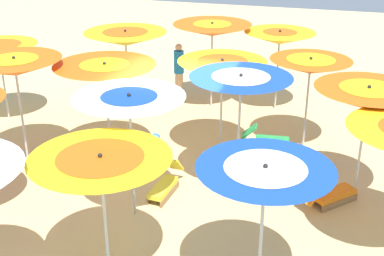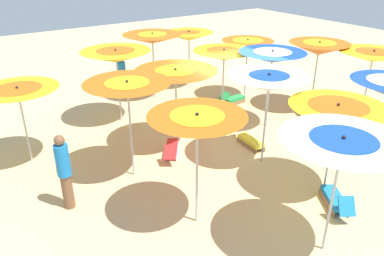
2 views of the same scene
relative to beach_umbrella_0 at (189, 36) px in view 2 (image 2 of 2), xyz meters
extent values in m
cube|color=#D1B57F|center=(4.54, -1.62, -2.10)|extent=(39.47, 39.47, 0.04)
cylinder|color=#B2B2B7|center=(0.00, 0.00, -1.04)|extent=(0.05, 0.05, 2.07)
cone|color=yellow|center=(0.00, 0.00, -0.01)|extent=(1.96, 1.96, 0.35)
cone|color=orange|center=(0.00, 0.00, 0.09)|extent=(0.95, 0.95, 0.17)
sphere|color=black|center=(0.00, 0.00, 0.20)|extent=(0.07, 0.07, 0.07)
cylinder|color=#B2B2B7|center=(0.33, -1.83, -0.95)|extent=(0.05, 0.05, 2.26)
cone|color=orange|center=(0.33, -1.83, 0.18)|extent=(2.20, 2.20, 0.34)
cone|color=yellow|center=(0.33, -1.83, 0.27)|extent=(1.06, 1.06, 0.16)
sphere|color=black|center=(0.33, -1.83, 0.38)|extent=(0.07, 0.07, 0.07)
cylinder|color=#B2B2B7|center=(1.67, -3.87, -0.99)|extent=(0.05, 0.05, 2.19)
cone|color=yellow|center=(1.67, -3.87, 0.11)|extent=(2.20, 2.20, 0.38)
cone|color=orange|center=(1.67, -3.87, 0.20)|extent=(1.21, 1.21, 0.21)
sphere|color=black|center=(1.67, -3.87, 0.33)|extent=(0.07, 0.07, 0.07)
cylinder|color=#B2B2B7|center=(2.77, -7.03, -1.12)|extent=(0.05, 0.05, 1.92)
cone|color=yellow|center=(2.77, -7.03, -0.16)|extent=(2.04, 2.04, 0.33)
cone|color=orange|center=(2.77, -7.03, -0.09)|extent=(1.20, 1.20, 0.20)
sphere|color=black|center=(2.77, -7.03, 0.03)|extent=(0.07, 0.07, 0.07)
cylinder|color=#B2B2B7|center=(2.35, 1.02, -1.06)|extent=(0.05, 0.05, 2.04)
cone|color=orange|center=(2.35, 1.02, -0.04)|extent=(1.90, 1.90, 0.34)
cone|color=yellow|center=(2.35, 1.02, 0.04)|extent=(1.12, 1.12, 0.20)
sphere|color=black|center=(2.35, 1.02, 0.17)|extent=(0.07, 0.07, 0.07)
cylinder|color=#B2B2B7|center=(3.31, -0.85, -1.01)|extent=(0.05, 0.05, 2.14)
cone|color=yellow|center=(3.31, -0.85, 0.06)|extent=(2.01, 2.01, 0.32)
cone|color=orange|center=(3.31, -0.85, 0.14)|extent=(1.15, 1.15, 0.18)
sphere|color=black|center=(3.31, -0.85, 0.25)|extent=(0.07, 0.07, 0.07)
cylinder|color=#B2B2B7|center=(4.25, -3.28, -1.02)|extent=(0.05, 0.05, 2.12)
cone|color=orange|center=(4.25, -3.28, 0.04)|extent=(2.27, 2.27, 0.33)
cone|color=yellow|center=(4.25, -3.28, 0.13)|extent=(1.09, 1.09, 0.16)
sphere|color=black|center=(4.25, -3.28, 0.24)|extent=(0.07, 0.07, 0.07)
cylinder|color=#B2B2B7|center=(4.98, -5.04, -0.94)|extent=(0.05, 0.05, 2.29)
cone|color=orange|center=(4.98, -5.04, 0.21)|extent=(2.03, 2.03, 0.37)
cone|color=yellow|center=(4.98, -5.04, 0.31)|extent=(1.03, 1.03, 0.19)
sphere|color=black|center=(4.98, -5.04, 0.43)|extent=(0.07, 0.07, 0.07)
cylinder|color=#B2B2B7|center=(4.55, 2.25, -0.99)|extent=(0.05, 0.05, 2.18)
cone|color=orange|center=(4.55, 2.25, 0.10)|extent=(2.04, 2.04, 0.42)
cone|color=yellow|center=(4.55, 2.25, 0.20)|extent=(1.10, 1.10, 0.23)
sphere|color=black|center=(4.55, 2.25, 0.34)|extent=(0.07, 0.07, 0.07)
cylinder|color=#B2B2B7|center=(4.74, -0.15, -0.93)|extent=(0.05, 0.05, 2.29)
cone|color=#1947B2|center=(4.74, -0.15, 0.21)|extent=(2.04, 2.04, 0.33)
cone|color=white|center=(4.74, -0.15, 0.29)|extent=(1.15, 1.15, 0.18)
sphere|color=black|center=(4.74, -0.15, 0.40)|extent=(0.07, 0.07, 0.07)
cylinder|color=#B2B2B7|center=(6.31, -1.84, -0.97)|extent=(0.05, 0.05, 2.22)
cone|color=white|center=(6.31, -1.84, 0.14)|extent=(2.03, 2.03, 0.42)
cone|color=#1947B2|center=(6.31, -1.84, 0.25)|extent=(1.01, 1.01, 0.21)
sphere|color=black|center=(6.31, -1.84, 0.38)|extent=(0.07, 0.07, 0.07)
cylinder|color=#B2B2B7|center=(7.38, -4.75, -0.96)|extent=(0.05, 0.05, 2.24)
cone|color=orange|center=(7.38, -4.75, 0.16)|extent=(1.90, 1.90, 0.41)
cone|color=yellow|center=(7.38, -4.75, 0.26)|extent=(1.03, 1.03, 0.22)
sphere|color=black|center=(7.38, -4.75, 0.40)|extent=(0.07, 0.07, 0.07)
cylinder|color=#B2B2B7|center=(6.12, 2.94, -1.01)|extent=(0.05, 0.05, 2.15)
cone|color=yellow|center=(6.12, 2.94, 0.07)|extent=(2.18, 2.18, 0.33)
cone|color=orange|center=(6.12, 2.94, 0.15)|extent=(1.16, 1.16, 0.17)
sphere|color=black|center=(6.12, 2.94, 0.26)|extent=(0.07, 0.07, 0.07)
cylinder|color=#B2B2B7|center=(7.92, 0.84, -1.06)|extent=(0.05, 0.05, 2.03)
cylinder|color=#B2B2B7|center=(8.15, -1.55, -1.08)|extent=(0.05, 0.05, 2.00)
cone|color=yellow|center=(8.15, -1.55, -0.08)|extent=(2.13, 2.13, 0.33)
cone|color=orange|center=(8.15, -1.55, -0.01)|extent=(1.30, 1.30, 0.20)
sphere|color=black|center=(8.15, -1.55, 0.12)|extent=(0.07, 0.07, 0.07)
cylinder|color=#B2B2B7|center=(9.44, -3.21, -0.97)|extent=(0.05, 0.05, 2.22)
cone|color=white|center=(9.44, -3.21, 0.14)|extent=(2.14, 2.14, 0.33)
cone|color=#1947B2|center=(9.44, -3.21, 0.22)|extent=(1.13, 1.13, 0.17)
sphere|color=black|center=(9.44, -3.21, 0.34)|extent=(0.07, 0.07, 0.07)
cube|color=olive|center=(5.54, -1.38, -2.01)|extent=(0.92, 0.11, 0.14)
cube|color=olive|center=(5.52, -1.68, -2.01)|extent=(0.92, 0.11, 0.14)
cube|color=yellow|center=(5.53, -1.53, -1.89)|extent=(0.94, 0.38, 0.10)
cube|color=yellow|center=(4.91, -1.48, -1.66)|extent=(0.39, 0.33, 0.40)
cube|color=olive|center=(8.58, -2.01, -2.01)|extent=(0.80, 0.54, 0.14)
cube|color=olive|center=(8.77, -1.73, -2.01)|extent=(0.80, 0.54, 0.14)
cube|color=#1972B7|center=(8.67, -1.87, -1.89)|extent=(0.96, 0.79, 0.10)
cube|color=#1972B7|center=(9.18, -2.19, -1.67)|extent=(0.44, 0.45, 0.37)
cube|color=olive|center=(2.44, 0.28, -2.01)|extent=(0.12, 0.81, 0.14)
cube|color=olive|center=(2.78, 0.31, -2.01)|extent=(0.12, 0.81, 0.14)
cube|color=green|center=(2.61, 0.29, -1.89)|extent=(0.42, 0.85, 0.10)
cube|color=green|center=(2.67, -0.27, -1.70)|extent=(0.38, 0.39, 0.33)
cube|color=olive|center=(4.69, 1.72, -2.01)|extent=(0.72, 0.67, 0.14)
cube|color=olive|center=(4.93, 1.98, -2.01)|extent=(0.72, 0.67, 0.14)
cube|color=orange|center=(4.81, 1.85, -1.89)|extent=(0.93, 0.90, 0.10)
cube|color=orange|center=(5.28, 1.42, -1.64)|extent=(0.51, 0.51, 0.43)
cube|color=silver|center=(4.48, -3.78, -2.01)|extent=(0.77, 0.57, 0.14)
cube|color=silver|center=(4.67, -3.52, -2.01)|extent=(0.77, 0.57, 0.14)
cube|color=red|center=(4.57, -3.65, -1.89)|extent=(0.94, 0.80, 0.10)
cube|color=red|center=(5.08, -4.01, -1.71)|extent=(0.47, 0.46, 0.30)
cylinder|color=brown|center=(5.38, -6.83, -1.66)|extent=(0.24, 0.24, 0.83)
cylinder|color=#1972BF|center=(5.38, -6.83, -0.88)|extent=(0.30, 0.30, 0.73)
sphere|color=brown|center=(5.38, -6.83, -0.40)|extent=(0.23, 0.23, 0.23)
cylinder|color=#D8A87F|center=(-0.10, -2.95, -1.69)|extent=(0.24, 0.24, 0.78)
cylinder|color=#1972BF|center=(-0.10, -2.95, -0.96)|extent=(0.30, 0.30, 0.68)
sphere|color=#D8A87F|center=(-0.10, -2.95, -0.51)|extent=(0.21, 0.21, 0.21)
sphere|color=#337FE5|center=(3.16, -2.55, -1.96)|extent=(0.25, 0.25, 0.25)
camera|label=1|loc=(14.36, 1.65, 3.59)|focal=49.26mm
camera|label=2|loc=(12.68, -8.47, 3.18)|focal=35.52mm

